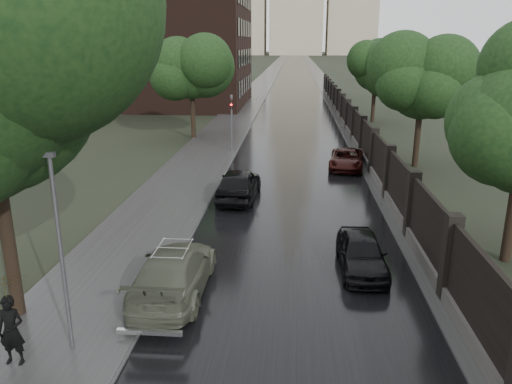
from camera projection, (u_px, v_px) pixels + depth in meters
name	position (u px, v px, depth m)	size (l,w,h in m)	color
road	(295.00, 62.00, 191.94)	(8.00, 420.00, 0.02)	black
sidewalk_left	(280.00, 62.00, 192.35)	(4.00, 420.00, 0.16)	#2D2D2D
verge_right	(310.00, 62.00, 191.53)	(3.00, 420.00, 0.08)	#2D2D2D
fence_right	(351.00, 124.00, 40.49)	(0.45, 75.72, 2.70)	#383533
tree_left_far	(191.00, 71.00, 38.26)	(4.25, 4.25, 7.39)	black
tree_right_b	(422.00, 85.00, 29.58)	(4.08, 4.08, 7.01)	black
tree_right_c	(376.00, 69.00, 46.77)	(4.08, 4.08, 7.01)	black
lamp_post	(61.00, 254.00, 11.61)	(0.25, 0.12, 5.11)	#59595E
traffic_light	(232.00, 119.00, 34.04)	(0.16, 0.32, 4.00)	#59595E
brick_building	(143.00, 19.00, 58.62)	(24.00, 18.00, 20.00)	black
volga_sedan	(174.00, 272.00, 15.15)	(2.03, 5.00, 1.45)	#525544
hatchback_left	(239.00, 184.00, 24.32)	(1.83, 4.55, 1.55)	black
car_right_near	(362.00, 253.00, 16.72)	(1.50, 3.74, 1.27)	black
car_right_far	(346.00, 159.00, 30.30)	(1.95, 4.24, 1.18)	black
pedestrian_umbrella	(5.00, 294.00, 11.26)	(1.01, 1.03, 2.69)	black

